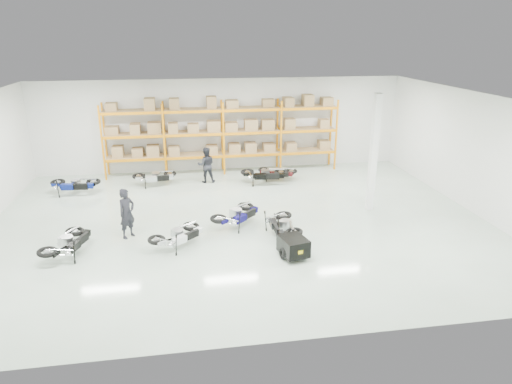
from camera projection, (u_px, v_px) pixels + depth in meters
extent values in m
plane|color=#B3C8B8|center=(240.00, 222.00, 16.77)|extent=(18.00, 18.00, 0.00)
plane|color=white|center=(238.00, 98.00, 15.28)|extent=(18.00, 18.00, 0.00)
plane|color=silver|center=(222.00, 125.00, 22.55)|extent=(18.00, 0.00, 18.00)
plane|color=silver|center=(281.00, 252.00, 9.51)|extent=(18.00, 0.00, 18.00)
plane|color=silver|center=(473.00, 153.00, 17.37)|extent=(0.00, 14.00, 14.00)
cube|color=orange|center=(102.00, 144.00, 20.94)|extent=(0.08, 0.08, 3.50)
cube|color=orange|center=(105.00, 139.00, 21.78)|extent=(0.08, 0.08, 3.50)
cube|color=orange|center=(164.00, 141.00, 21.36)|extent=(0.08, 0.08, 3.50)
cube|color=orange|center=(165.00, 137.00, 22.20)|extent=(0.08, 0.08, 3.50)
cube|color=orange|center=(224.00, 139.00, 21.78)|extent=(0.08, 0.08, 3.50)
cube|color=orange|center=(222.00, 135.00, 22.62)|extent=(0.08, 0.08, 3.50)
cube|color=orange|center=(281.00, 137.00, 22.20)|extent=(0.08, 0.08, 3.50)
cube|color=orange|center=(277.00, 133.00, 23.04)|extent=(0.08, 0.08, 3.50)
cube|color=orange|center=(336.00, 135.00, 22.62)|extent=(0.08, 0.08, 3.50)
cube|color=orange|center=(331.00, 132.00, 23.46)|extent=(0.08, 0.08, 3.50)
cube|color=orange|center=(135.00, 160.00, 21.44)|extent=(2.70, 0.08, 0.12)
cube|color=orange|center=(137.00, 155.00, 22.27)|extent=(2.70, 0.08, 0.12)
cube|color=#9D7C51|center=(136.00, 156.00, 21.83)|extent=(2.68, 0.88, 0.02)
cube|color=#9D7C51|center=(135.00, 152.00, 21.75)|extent=(2.40, 0.70, 0.44)
cube|color=orange|center=(195.00, 158.00, 21.85)|extent=(2.70, 0.08, 0.12)
cube|color=orange|center=(194.00, 153.00, 22.69)|extent=(2.70, 0.08, 0.12)
cube|color=#9D7C51|center=(195.00, 154.00, 22.25)|extent=(2.68, 0.88, 0.02)
cube|color=#9D7C51|center=(194.00, 149.00, 22.17)|extent=(2.40, 0.70, 0.44)
cube|color=orange|center=(253.00, 155.00, 22.27)|extent=(2.70, 0.08, 0.12)
cube|color=orange|center=(250.00, 151.00, 23.11)|extent=(2.70, 0.08, 0.12)
cube|color=#9D7C51|center=(251.00, 152.00, 22.67)|extent=(2.68, 0.88, 0.02)
cube|color=#9D7C51|center=(251.00, 147.00, 22.59)|extent=(2.40, 0.70, 0.44)
cube|color=orange|center=(308.00, 153.00, 22.69)|extent=(2.70, 0.08, 0.12)
cube|color=orange|center=(304.00, 149.00, 23.53)|extent=(2.70, 0.08, 0.12)
cube|color=#9D7C51|center=(306.00, 150.00, 23.09)|extent=(2.68, 0.88, 0.02)
cube|color=#9D7C51|center=(306.00, 145.00, 23.01)|extent=(2.40, 0.70, 0.44)
cube|color=orange|center=(133.00, 137.00, 21.07)|extent=(2.70, 0.08, 0.12)
cube|color=orange|center=(135.00, 133.00, 21.91)|extent=(2.70, 0.08, 0.12)
cube|color=#9D7C51|center=(134.00, 134.00, 21.47)|extent=(2.68, 0.88, 0.02)
cube|color=#9D7C51|center=(133.00, 129.00, 21.39)|extent=(2.40, 0.70, 0.44)
cube|color=orange|center=(194.00, 135.00, 21.49)|extent=(2.70, 0.08, 0.12)
cube|color=orange|center=(193.00, 131.00, 22.33)|extent=(2.70, 0.08, 0.12)
cube|color=#9D7C51|center=(194.00, 132.00, 21.89)|extent=(2.68, 0.88, 0.02)
cube|color=#9D7C51|center=(193.00, 127.00, 21.81)|extent=(2.40, 0.70, 0.44)
cube|color=orange|center=(253.00, 133.00, 21.91)|extent=(2.70, 0.08, 0.12)
cube|color=orange|center=(250.00, 129.00, 22.75)|extent=(2.70, 0.08, 0.12)
cube|color=#9D7C51|center=(251.00, 130.00, 22.30)|extent=(2.68, 0.88, 0.02)
cube|color=#9D7C51|center=(251.00, 125.00, 22.23)|extent=(2.40, 0.70, 0.44)
cube|color=orange|center=(309.00, 131.00, 22.33)|extent=(2.70, 0.08, 0.12)
cube|color=orange|center=(304.00, 128.00, 23.16)|extent=(2.70, 0.08, 0.12)
cube|color=#9D7C51|center=(307.00, 128.00, 22.72)|extent=(2.68, 0.88, 0.02)
cube|color=#9D7C51|center=(307.00, 123.00, 22.65)|extent=(2.40, 0.70, 0.44)
cube|color=orange|center=(131.00, 113.00, 20.71)|extent=(2.70, 0.08, 0.12)
cube|color=orange|center=(133.00, 110.00, 21.54)|extent=(2.70, 0.08, 0.12)
cube|color=#9D7C51|center=(132.00, 110.00, 21.10)|extent=(2.68, 0.88, 0.02)
cube|color=#9D7C51|center=(131.00, 105.00, 21.03)|extent=(2.40, 0.70, 0.44)
cube|color=orange|center=(193.00, 112.00, 21.12)|extent=(2.70, 0.08, 0.12)
cube|color=orange|center=(192.00, 109.00, 21.96)|extent=(2.70, 0.08, 0.12)
cube|color=#9D7C51|center=(193.00, 109.00, 21.52)|extent=(2.68, 0.88, 0.02)
cube|color=#9D7C51|center=(192.00, 104.00, 21.44)|extent=(2.40, 0.70, 0.44)
cube|color=orange|center=(253.00, 110.00, 21.54)|extent=(2.70, 0.08, 0.12)
cube|color=orange|center=(250.00, 107.00, 22.38)|extent=(2.70, 0.08, 0.12)
cube|color=#9D7C51|center=(251.00, 107.00, 21.94)|extent=(2.68, 0.88, 0.02)
cube|color=#9D7C51|center=(251.00, 102.00, 21.86)|extent=(2.40, 0.70, 0.44)
cube|color=orange|center=(310.00, 109.00, 21.96)|extent=(2.70, 0.08, 0.12)
cube|color=orange|center=(305.00, 106.00, 22.80)|extent=(2.70, 0.08, 0.12)
cube|color=#9D7C51|center=(308.00, 106.00, 22.36)|extent=(2.68, 0.88, 0.02)
cube|color=#9D7C51|center=(308.00, 101.00, 22.28)|extent=(2.40, 0.70, 0.44)
cube|color=white|center=(374.00, 153.00, 17.27)|extent=(0.25, 0.25, 4.50)
cube|color=black|center=(293.00, 246.00, 14.00)|extent=(0.93, 1.07, 0.53)
cube|color=yellow|center=(297.00, 253.00, 13.56)|extent=(0.16, 0.06, 0.11)
torus|color=black|center=(281.00, 252.00, 14.00)|extent=(0.08, 0.37, 0.37)
torus|color=black|center=(305.00, 251.00, 14.12)|extent=(0.08, 0.37, 0.37)
cylinder|color=black|center=(289.00, 236.00, 14.57)|extent=(0.25, 0.86, 0.04)
imported|color=black|center=(127.00, 213.00, 15.25)|extent=(0.73, 0.74, 1.72)
imported|color=#202229|center=(206.00, 165.00, 20.94)|extent=(0.80, 0.63, 1.65)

